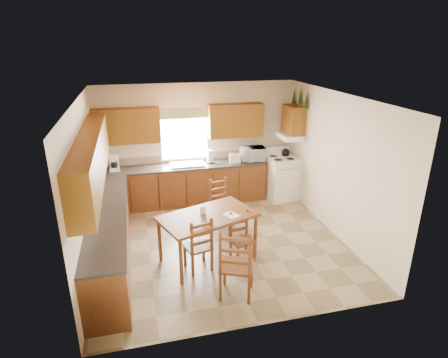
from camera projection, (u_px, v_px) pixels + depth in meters
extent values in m
plane|color=#8A7B58|center=(220.00, 242.00, 7.05)|extent=(4.50, 4.50, 0.00)
plane|color=brown|center=(219.00, 97.00, 6.10)|extent=(4.50, 4.50, 0.00)
plane|color=beige|center=(85.00, 186.00, 6.07)|extent=(4.50, 4.50, 0.00)
plane|color=beige|center=(335.00, 165.00, 7.08)|extent=(4.50, 4.50, 0.00)
plane|color=beige|center=(197.00, 142.00, 8.62)|extent=(4.50, 4.50, 0.00)
plane|color=beige|center=(262.00, 237.00, 4.53)|extent=(4.50, 4.50, 0.00)
cube|color=brown|center=(185.00, 185.00, 8.58)|extent=(3.75, 0.60, 0.88)
cube|color=brown|center=(110.00, 238.00, 6.32)|extent=(0.60, 3.60, 0.88)
cube|color=#332E2A|center=(184.00, 166.00, 8.42)|extent=(3.75, 0.63, 0.04)
cube|color=#332E2A|center=(107.00, 213.00, 6.16)|extent=(0.63, 3.60, 0.04)
cube|color=gray|center=(182.00, 158.00, 8.65)|extent=(3.75, 0.01, 0.18)
cube|color=brown|center=(126.00, 126.00, 7.94)|extent=(1.41, 0.33, 0.75)
cube|color=brown|center=(236.00, 120.00, 8.48)|extent=(1.25, 0.33, 0.75)
cube|color=brown|center=(91.00, 159.00, 5.79)|extent=(0.33, 3.60, 0.75)
cube|color=brown|center=(293.00, 120.00, 8.35)|extent=(0.33, 0.62, 0.62)
cube|color=white|center=(290.00, 136.00, 8.47)|extent=(0.44, 0.62, 0.12)
cube|color=white|center=(184.00, 135.00, 8.45)|extent=(1.13, 0.02, 1.18)
cube|color=white|center=(184.00, 135.00, 8.45)|extent=(1.05, 0.01, 1.10)
cube|color=#3F572F|center=(184.00, 113.00, 8.25)|extent=(1.19, 0.01, 0.24)
cube|color=silver|center=(187.00, 164.00, 8.42)|extent=(0.75, 0.45, 0.04)
cone|color=#1A3C19|center=(307.00, 100.00, 7.92)|extent=(0.22, 0.22, 0.36)
cone|color=#1A3C19|center=(300.00, 96.00, 8.19)|extent=(0.22, 0.22, 0.36)
cone|color=#1A3C19|center=(294.00, 96.00, 8.50)|extent=(0.22, 0.22, 0.36)
cube|color=white|center=(281.00, 178.00, 8.85)|extent=(0.73, 0.75, 0.99)
cube|color=white|center=(114.00, 162.00, 8.03)|extent=(0.25, 0.29, 0.38)
cylinder|color=white|center=(210.00, 157.00, 8.53)|extent=(0.16, 0.16, 0.30)
cube|color=white|center=(235.00, 158.00, 8.57)|extent=(0.26, 0.18, 0.20)
imported|color=white|center=(252.00, 154.00, 8.70)|extent=(0.55, 0.42, 0.31)
cube|color=brown|center=(208.00, 237.00, 6.39)|extent=(1.78, 1.37, 0.84)
cube|color=brown|center=(198.00, 243.00, 6.09)|extent=(0.48, 0.47, 0.96)
cube|color=brown|center=(237.00, 262.00, 5.43)|extent=(0.61, 0.60, 1.13)
cube|color=brown|center=(221.00, 203.00, 7.58)|extent=(0.46, 0.44, 0.94)
cube|color=brown|center=(242.00, 237.00, 6.35)|extent=(0.42, 0.40, 0.86)
cube|color=white|center=(231.00, 215.00, 6.24)|extent=(0.28, 0.32, 0.00)
cube|color=white|center=(203.00, 210.00, 6.25)|extent=(0.10, 0.05, 0.13)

